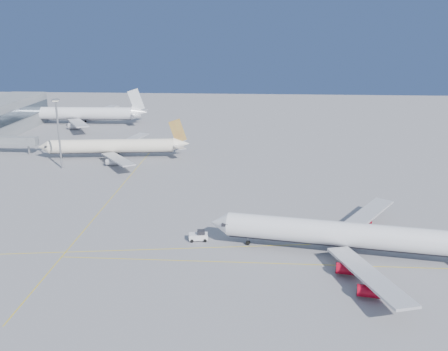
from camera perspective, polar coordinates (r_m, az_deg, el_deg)
ground at (r=119.79m, az=2.70°, el=-6.88°), size 500.00×500.00×0.00m
jet_bridge at (r=209.32m, az=-23.27°, el=3.66°), size 23.60×3.60×6.90m
taxiway_lines at (r=126.67m, az=-3.93°, el=-5.53°), size 118.86×140.00×0.02m
airliner_virgin at (r=111.86m, az=14.21°, el=-6.63°), size 61.86×55.01×15.30m
airliner_etihad at (r=191.26m, az=-12.35°, el=3.30°), size 56.36×51.71×14.71m
airliner_third at (r=260.64m, az=-16.01°, el=6.84°), size 67.20×62.01×18.04m
pushback_tug at (r=116.94m, az=-2.89°, el=-6.90°), size 4.62×3.19×2.45m
light_mast at (r=179.87m, az=-18.42°, el=5.17°), size 2.09×2.09×24.20m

